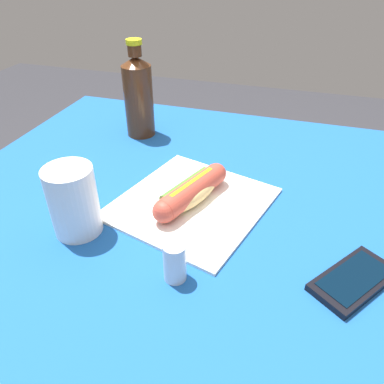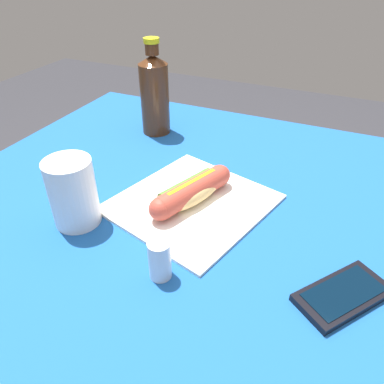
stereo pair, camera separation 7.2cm
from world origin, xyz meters
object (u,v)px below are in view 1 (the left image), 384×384
cell_phone (354,280)px  soda_bottle (138,95)px  salt_shaker (175,262)px  hot_dog (192,191)px  drinking_cup (73,201)px

cell_phone → soda_bottle: size_ratio=0.64×
soda_bottle → salt_shaker: soda_bottle is taller
hot_dog → cell_phone: 0.33m
hot_dog → salt_shaker: salt_shaker is taller
hot_dog → salt_shaker: (-0.19, -0.03, 0.00)m
hot_dog → soda_bottle: soda_bottle is taller
cell_phone → soda_bottle: (0.39, 0.53, 0.10)m
cell_phone → soda_bottle: bearing=53.4°
drinking_cup → soda_bottle: bearing=7.6°
hot_dog → cell_phone: size_ratio=1.25×
hot_dog → drinking_cup: (-0.14, 0.17, 0.03)m
cell_phone → drinking_cup: bearing=91.7°
salt_shaker → cell_phone: bearing=-75.0°
hot_dog → cell_phone: bearing=-112.1°
cell_phone → drinking_cup: (-0.01, 0.48, 0.06)m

